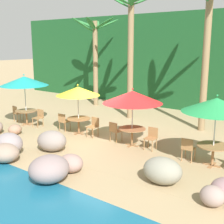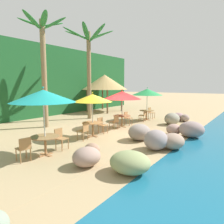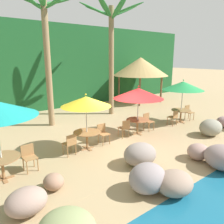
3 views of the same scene
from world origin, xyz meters
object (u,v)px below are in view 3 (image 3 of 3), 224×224
(dining_table_teal, at_px, (2,161))
(dining_table_red, at_px, (138,122))
(palapa_hut, at_px, (140,67))
(chair_green_inland, at_px, (174,117))
(dining_table_green, at_px, (181,112))
(umbrella_red, at_px, (138,93))
(chair_red_seaward, at_px, (148,120))
(chair_yellow_seaward, at_px, (103,132))
(palm_tree_third, at_px, (112,38))
(umbrella_green, at_px, (183,86))
(dining_table_yellow, at_px, (87,135))
(chair_yellow_inland, at_px, (70,143))
(chair_red_inland, at_px, (125,127))
(umbrella_yellow, at_px, (86,101))
(chair_green_seaward, at_px, (188,111))
(chair_teal_seaward, at_px, (29,155))
(palm_tree_second, at_px, (47,42))

(dining_table_teal, bearing_deg, dining_table_red, 4.46)
(dining_table_teal, bearing_deg, palapa_hut, 27.42)
(chair_green_inland, bearing_deg, dining_table_green, 9.56)
(umbrella_red, bearing_deg, chair_red_seaward, 7.95)
(chair_yellow_seaward, relative_size, palm_tree_third, 0.12)
(chair_yellow_seaward, xyz_separation_m, palapa_hut, (7.89, 5.73, 2.41))
(dining_table_green, relative_size, palapa_hut, 0.24)
(umbrella_green, bearing_deg, dining_table_green, 0.00)
(dining_table_yellow, bearing_deg, chair_yellow_inland, -169.27)
(palm_tree_third, bearing_deg, chair_yellow_inland, -141.28)
(chair_red_inland, xyz_separation_m, palapa_hut, (6.67, 5.79, 2.41))
(dining_table_teal, bearing_deg, umbrella_yellow, 7.37)
(dining_table_red, xyz_separation_m, chair_red_inland, (-0.85, -0.03, -0.10))
(chair_red_seaward, bearing_deg, dining_table_red, -172.05)
(dining_table_yellow, height_order, umbrella_green, umbrella_green)
(umbrella_green, bearing_deg, chair_green_seaward, 4.44)
(chair_teal_seaward, xyz_separation_m, chair_yellow_inland, (1.60, 0.14, 0.00))
(dining_table_red, xyz_separation_m, dining_table_green, (3.37, -0.10, 0.00))
(umbrella_red, xyz_separation_m, umbrella_green, (3.37, -0.10, 0.10))
(chair_red_inland, bearing_deg, umbrella_green, -0.91)
(dining_table_teal, distance_m, chair_yellow_seaward, 4.17)
(dining_table_teal, xyz_separation_m, dining_table_yellow, (3.29, 0.43, 0.00))
(dining_table_red, height_order, umbrella_green, umbrella_green)
(chair_green_inland, xyz_separation_m, palapa_hut, (3.29, 6.00, 2.41))
(dining_table_teal, xyz_separation_m, umbrella_red, (6.21, 0.48, 1.42))
(umbrella_green, height_order, palm_tree_third, palm_tree_third)
(chair_yellow_inland, relative_size, umbrella_red, 0.36)
(umbrella_green, xyz_separation_m, chair_green_inland, (-0.84, -0.14, -1.62))
(chair_red_seaward, bearing_deg, chair_yellow_inland, -175.83)
(umbrella_red, height_order, palm_tree_third, palm_tree_third)
(chair_teal_seaward, relative_size, palm_tree_third, 0.12)
(chair_teal_seaward, relative_size, dining_table_yellow, 0.79)
(dining_table_teal, xyz_separation_m, palapa_hut, (12.03, 6.24, 2.31))
(chair_green_seaward, bearing_deg, chair_teal_seaward, -178.05)
(chair_yellow_inland, bearing_deg, umbrella_green, 0.93)
(dining_table_yellow, relative_size, palm_tree_third, 0.16)
(dining_table_red, height_order, palm_tree_second, palm_tree_second)
(chair_green_seaward, height_order, palapa_hut, palapa_hut)
(dining_table_teal, distance_m, dining_table_green, 9.59)
(dining_table_yellow, height_order, palm_tree_third, palm_tree_third)
(chair_red_inland, distance_m, chair_green_inland, 3.39)
(chair_red_inland, bearing_deg, palm_tree_third, 60.16)
(chair_green_inland, bearing_deg, palapa_hut, 61.25)
(dining_table_teal, height_order, chair_red_seaward, chair_red_seaward)
(chair_yellow_inland, xyz_separation_m, palm_tree_second, (1.00, 4.16, 3.92))
(dining_table_yellow, relative_size, dining_table_green, 1.00)
(umbrella_red, xyz_separation_m, palm_tree_second, (-2.76, 3.95, 2.40))
(umbrella_yellow, xyz_separation_m, dining_table_yellow, (0.00, 0.00, -1.39))
(dining_table_teal, relative_size, umbrella_yellow, 0.47)
(chair_teal_seaward, relative_size, umbrella_green, 0.35)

